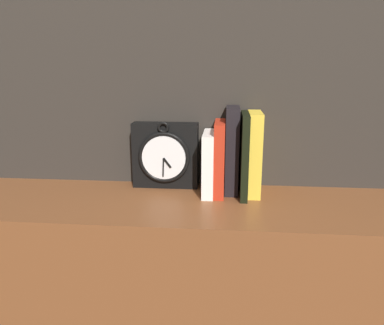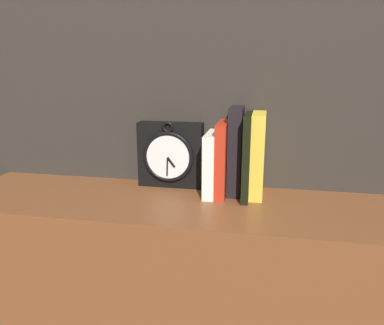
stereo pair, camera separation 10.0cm
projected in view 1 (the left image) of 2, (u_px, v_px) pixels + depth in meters
name	position (u px, v px, depth m)	size (l,w,h in m)	color
wall_back	(198.00, 30.00, 1.10)	(6.00, 0.05, 2.60)	#2D2823
clock	(165.00, 155.00, 1.14)	(0.20, 0.07, 0.21)	black
book_slot0_white	(209.00, 163.00, 1.09)	(0.03, 0.15, 0.18)	white
book_slot1_red	(219.00, 158.00, 1.08)	(0.03, 0.14, 0.21)	#B42814
book_slot2_black	(232.00, 150.00, 1.09)	(0.04, 0.11, 0.25)	black
book_slot3_black	(244.00, 155.00, 1.06)	(0.02, 0.16, 0.24)	black
book_slot4_yellow	(254.00, 154.00, 1.08)	(0.04, 0.13, 0.24)	yellow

